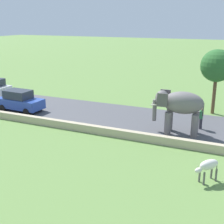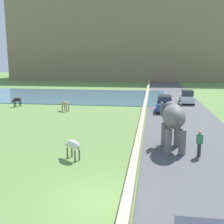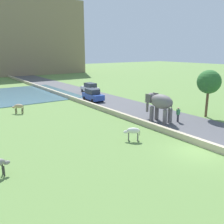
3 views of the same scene
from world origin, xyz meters
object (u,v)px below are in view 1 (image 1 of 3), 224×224
(car_blue, at_px, (20,101))
(cow_white, at_px, (208,166))
(person_beside_elephant, at_px, (201,118))
(elephant, at_px, (179,105))

(car_blue, bearing_deg, cow_white, -109.98)
(person_beside_elephant, xyz_separation_m, cow_white, (-7.36, -1.38, -0.04))
(elephant, height_order, car_blue, elephant)
(car_blue, relative_size, cow_white, 3.17)
(cow_white, bearing_deg, elephant, 24.51)
(elephant, xyz_separation_m, cow_white, (-5.87, -2.68, -1.20))
(person_beside_elephant, height_order, cow_white, person_beside_elephant)
(elephant, distance_m, person_beside_elephant, 2.29)
(elephant, distance_m, cow_white, 6.56)
(elephant, distance_m, car_blue, 13.58)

